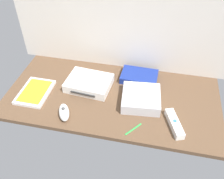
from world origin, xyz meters
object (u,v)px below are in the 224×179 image
(game_case, at_px, (35,92))
(remote_nunchuk, at_px, (64,112))
(stylus_pen, at_px, (133,129))
(network_router, at_px, (139,77))
(mini_computer, at_px, (141,98))
(game_console, at_px, (89,83))
(remote_wand, at_px, (174,124))
(remote_classic_pad, at_px, (86,77))

(game_case, bearing_deg, remote_nunchuk, -29.12)
(remote_nunchuk, xyz_separation_m, stylus_pen, (0.30, -0.01, -0.02))
(remote_nunchuk, bearing_deg, network_router, 22.98)
(mini_computer, relative_size, game_case, 0.97)
(mini_computer, xyz_separation_m, stylus_pen, (-0.01, -0.16, -0.02))
(game_console, bearing_deg, stylus_pen, -36.14)
(mini_computer, height_order, remote_wand, mini_computer)
(mini_computer, bearing_deg, game_case, -174.89)
(mini_computer, xyz_separation_m, remote_classic_pad, (-0.27, 0.06, 0.03))
(game_case, distance_m, network_router, 0.52)
(network_router, relative_size, remote_nunchuk, 1.68)
(game_console, relative_size, network_router, 1.21)
(mini_computer, relative_size, remote_classic_pad, 1.28)
(remote_classic_pad, bearing_deg, mini_computer, -11.16)
(game_console, height_order, network_router, game_console)
(game_case, height_order, remote_nunchuk, remote_nunchuk)
(mini_computer, xyz_separation_m, game_case, (-0.50, -0.04, -0.02))
(game_case, height_order, stylus_pen, game_case)
(game_console, xyz_separation_m, remote_classic_pad, (-0.01, 0.00, 0.03))
(game_console, relative_size, game_case, 1.17)
(mini_computer, height_order, network_router, mini_computer)
(remote_classic_pad, bearing_deg, network_router, 24.15)
(game_case, bearing_deg, remote_classic_pad, 24.86)
(game_case, bearing_deg, remote_wand, -5.30)
(remote_wand, distance_m, stylus_pen, 0.17)
(remote_classic_pad, bearing_deg, stylus_pen, -39.08)
(mini_computer, bearing_deg, stylus_pen, -93.30)
(network_router, bearing_deg, game_console, -153.32)
(game_console, distance_m, remote_classic_pad, 0.03)
(network_router, height_order, stylus_pen, network_router)
(game_case, distance_m, remote_nunchuk, 0.22)
(remote_wand, distance_m, remote_classic_pad, 0.46)
(stylus_pen, bearing_deg, mini_computer, 86.70)
(stylus_pen, bearing_deg, network_router, 93.46)
(mini_computer, distance_m, network_router, 0.17)
(mini_computer, height_order, remote_nunchuk, mini_computer)
(game_console, xyz_separation_m, game_case, (-0.24, -0.10, -0.01))
(network_router, bearing_deg, remote_classic_pad, -154.83)
(game_console, distance_m, network_router, 0.26)
(mini_computer, bearing_deg, remote_classic_pad, 168.08)
(game_case, relative_size, remote_nunchuk, 1.75)
(remote_wand, bearing_deg, stylus_pen, 177.14)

